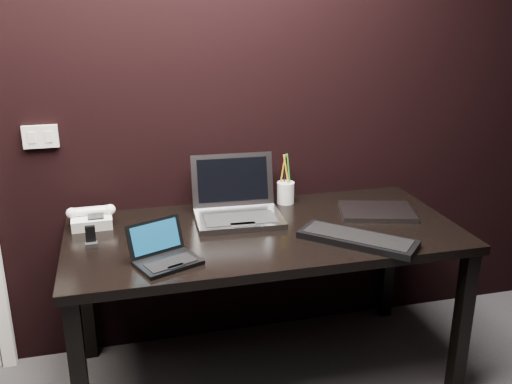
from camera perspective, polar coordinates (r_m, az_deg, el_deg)
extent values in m
plane|color=black|center=(2.67, -7.71, 10.09)|extent=(4.00, 0.00, 4.00)
cube|color=silver|center=(2.69, -20.76, 5.20)|extent=(0.15, 0.02, 0.10)
cube|color=silver|center=(2.69, -21.52, 5.08)|extent=(0.03, 0.01, 0.05)
cube|color=silver|center=(2.68, -20.03, 5.22)|extent=(0.03, 0.01, 0.05)
cube|color=black|center=(2.50, 0.84, -4.19)|extent=(1.70, 0.80, 0.04)
cube|color=black|center=(2.32, -17.19, -17.75)|extent=(0.06, 0.06, 0.70)
cube|color=black|center=(2.70, 19.90, -12.38)|extent=(0.06, 0.06, 0.70)
cube|color=black|center=(2.91, -16.69, -9.62)|extent=(0.06, 0.06, 0.70)
cube|color=black|center=(3.23, 13.08, -6.39)|extent=(0.06, 0.06, 0.70)
cube|color=black|center=(2.20, -8.75, -7.02)|extent=(0.27, 0.23, 0.02)
cube|color=black|center=(2.18, -8.52, -6.98)|extent=(0.21, 0.15, 0.00)
cube|color=black|center=(2.15, -7.99, -7.37)|extent=(0.07, 0.05, 0.00)
cube|color=black|center=(2.25, -10.06, -4.44)|extent=(0.23, 0.13, 0.13)
cube|color=#0A314E|center=(2.25, -10.01, -4.44)|extent=(0.20, 0.11, 0.11)
cube|color=gray|center=(2.58, -1.71, -2.70)|extent=(0.40, 0.30, 0.03)
cube|color=black|center=(2.54, -1.58, -2.66)|extent=(0.32, 0.17, 0.00)
cube|color=#A4A5AA|center=(2.47, -1.29, -3.26)|extent=(0.11, 0.05, 0.00)
cube|color=gray|center=(2.69, -2.36, 1.25)|extent=(0.39, 0.09, 0.24)
cube|color=black|center=(2.68, -2.33, 1.24)|extent=(0.33, 0.07, 0.20)
cube|color=black|center=(2.40, 10.12, -4.67)|extent=(0.46, 0.45, 0.03)
cube|color=black|center=(2.39, 10.14, -4.34)|extent=(0.41, 0.40, 0.00)
cube|color=gray|center=(2.73, 11.98, -1.93)|extent=(0.39, 0.32, 0.02)
cube|color=silver|center=(2.63, -16.09, -2.69)|extent=(0.18, 0.16, 0.07)
cylinder|color=white|center=(2.60, -16.18, -1.88)|extent=(0.16, 0.04, 0.03)
sphere|color=silver|center=(2.61, -17.96, -2.03)|extent=(0.05, 0.05, 0.05)
sphere|color=white|center=(2.60, -14.39, -1.72)|extent=(0.05, 0.05, 0.05)
cube|color=black|center=(2.57, -15.72, -2.36)|extent=(0.07, 0.05, 0.01)
cube|color=black|center=(2.42, -16.21, -4.22)|extent=(0.04, 0.02, 0.08)
cube|color=black|center=(2.42, -16.13, -5.06)|extent=(0.05, 0.04, 0.02)
cylinder|color=silver|center=(2.80, 2.98, -0.06)|extent=(0.11, 0.11, 0.11)
cylinder|color=#C47B12|center=(2.76, 2.70, 2.22)|extent=(0.03, 0.03, 0.16)
cylinder|color=#248427|center=(2.77, 3.27, 2.22)|extent=(0.02, 0.02, 0.16)
cylinder|color=black|center=(2.78, 2.93, 2.30)|extent=(0.02, 0.02, 0.16)
cylinder|color=orange|center=(2.75, 3.04, 2.15)|extent=(0.03, 0.03, 0.16)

